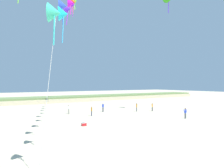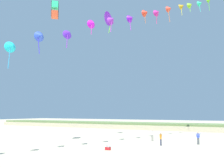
{
  "view_description": "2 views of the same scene",
  "coord_description": "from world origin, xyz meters",
  "px_view_note": "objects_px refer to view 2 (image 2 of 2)",
  "views": [
    {
      "loc": [
        -13.87,
        -13.61,
        5.36
      ],
      "look_at": [
        0.16,
        8.51,
        5.33
      ],
      "focal_mm": 32.0,
      "sensor_mm": 36.0,
      "label": 1
    },
    {
      "loc": [
        9.84,
        -14.31,
        4.2
      ],
      "look_at": [
        -2.7,
        9.59,
        7.46
      ],
      "focal_mm": 38.0,
      "sensor_mm": 36.0,
      "label": 2
    }
  ],
  "objects_px": {
    "person_near_left": "(152,134)",
    "large_kite_mid_trail": "(110,18)",
    "large_kite_low_lead": "(55,10)",
    "person_far_right": "(161,138)",
    "beach_cooler": "(108,148)",
    "person_near_right": "(198,137)"
  },
  "relations": [
    {
      "from": "large_kite_low_lead",
      "to": "large_kite_mid_trail",
      "type": "height_order",
      "value": "large_kite_mid_trail"
    },
    {
      "from": "large_kite_low_lead",
      "to": "beach_cooler",
      "type": "bearing_deg",
      "value": -0.1
    },
    {
      "from": "person_near_left",
      "to": "large_kite_low_lead",
      "type": "xyz_separation_m",
      "value": [
        -10.22,
        -10.47,
        17.31
      ]
    },
    {
      "from": "person_near_left",
      "to": "beach_cooler",
      "type": "bearing_deg",
      "value": -99.76
    },
    {
      "from": "beach_cooler",
      "to": "person_near_right",
      "type": "bearing_deg",
      "value": 49.3
    },
    {
      "from": "person_near_left",
      "to": "large_kite_mid_trail",
      "type": "relative_size",
      "value": 0.42
    },
    {
      "from": "large_kite_mid_trail",
      "to": "person_near_left",
      "type": "bearing_deg",
      "value": -9.46
    },
    {
      "from": "large_kite_mid_trail",
      "to": "large_kite_low_lead",
      "type": "bearing_deg",
      "value": -101.25
    },
    {
      "from": "large_kite_low_lead",
      "to": "person_far_right",
      "type": "bearing_deg",
      "value": 26.64
    },
    {
      "from": "person_near_left",
      "to": "person_near_right",
      "type": "bearing_deg",
      "value": -6.5
    },
    {
      "from": "person_far_right",
      "to": "beach_cooler",
      "type": "distance_m",
      "value": 7.71
    },
    {
      "from": "person_near_left",
      "to": "person_near_right",
      "type": "height_order",
      "value": "person_near_left"
    },
    {
      "from": "large_kite_low_lead",
      "to": "beach_cooler",
      "type": "xyz_separation_m",
      "value": [
        8.41,
        -0.01,
        -18.11
      ]
    },
    {
      "from": "person_near_right",
      "to": "large_kite_mid_trail",
      "type": "xyz_separation_m",
      "value": [
        -14.44,
        2.06,
        20.02
      ]
    },
    {
      "from": "person_far_right",
      "to": "large_kite_mid_trail",
      "type": "distance_m",
      "value": 23.2
    },
    {
      "from": "person_near_right",
      "to": "large_kite_mid_trail",
      "type": "bearing_deg",
      "value": 171.88
    },
    {
      "from": "person_far_right",
      "to": "beach_cooler",
      "type": "bearing_deg",
      "value": -123.8
    },
    {
      "from": "person_near_left",
      "to": "large_kite_mid_trail",
      "type": "distance_m",
      "value": 21.51
    },
    {
      "from": "person_near_left",
      "to": "person_near_right",
      "type": "xyz_separation_m",
      "value": [
        6.57,
        -0.75,
        -0.04
      ]
    },
    {
      "from": "person_near_right",
      "to": "large_kite_low_lead",
      "type": "height_order",
      "value": "large_kite_low_lead"
    },
    {
      "from": "person_far_right",
      "to": "beach_cooler",
      "type": "xyz_separation_m",
      "value": [
        -4.27,
        -6.38,
        -0.72
      ]
    },
    {
      "from": "large_kite_low_lead",
      "to": "person_near_left",
      "type": "bearing_deg",
      "value": 45.69
    }
  ]
}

